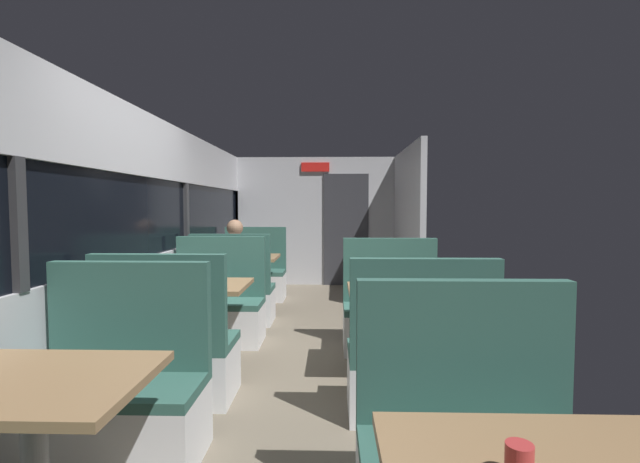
{
  "coord_description": "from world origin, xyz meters",
  "views": [
    {
      "loc": [
        0.31,
        -3.79,
        1.43
      ],
      "look_at": [
        0.12,
        2.84,
        1.04
      ],
      "focal_mm": 24.84,
      "sensor_mm": 36.0,
      "label": 1
    }
  ],
  "objects_px": {
    "dining_table_mid_window": "(197,295)",
    "dining_table_far_window": "(245,263)",
    "seated_passenger": "(235,278)",
    "bench_mid_window_facing_end": "(168,356)",
    "bench_far_window_facing_entry": "(254,278)",
    "bench_far_window_facing_end": "(234,296)",
    "bench_rear_aisle_facing_entry": "(391,317)",
    "bench_near_window_facing_entry": "(119,401)",
    "dining_table_near_window": "(33,403)",
    "coffee_cup_secondary": "(239,254)",
    "bench_mid_window_facing_entry": "(218,311)",
    "dining_table_rear_aisle": "(403,301)",
    "coffee_cup_primary": "(519,461)",
    "bench_rear_aisle_facing_end": "(419,369)"
  },
  "relations": [
    {
      "from": "bench_mid_window_facing_entry",
      "to": "dining_table_rear_aisle",
      "type": "height_order",
      "value": "bench_mid_window_facing_entry"
    },
    {
      "from": "coffee_cup_primary",
      "to": "bench_near_window_facing_entry",
      "type": "bearing_deg",
      "value": 142.14
    },
    {
      "from": "dining_table_far_window",
      "to": "seated_passenger",
      "type": "bearing_deg",
      "value": -90.0
    },
    {
      "from": "bench_far_window_facing_entry",
      "to": "seated_passenger",
      "type": "bearing_deg",
      "value": -90.0
    },
    {
      "from": "bench_near_window_facing_entry",
      "to": "bench_rear_aisle_facing_end",
      "type": "height_order",
      "value": "same"
    },
    {
      "from": "bench_mid_window_facing_end",
      "to": "seated_passenger",
      "type": "bearing_deg",
      "value": 90.0
    },
    {
      "from": "dining_table_near_window",
      "to": "bench_near_window_facing_entry",
      "type": "bearing_deg",
      "value": 90.0
    },
    {
      "from": "dining_table_mid_window",
      "to": "dining_table_far_window",
      "type": "xyz_separation_m",
      "value": [
        0.0,
        2.15,
        0.0
      ]
    },
    {
      "from": "dining_table_near_window",
      "to": "bench_far_window_facing_entry",
      "type": "relative_size",
      "value": 0.82
    },
    {
      "from": "dining_table_far_window",
      "to": "bench_rear_aisle_facing_entry",
      "type": "bearing_deg",
      "value": -42.65
    },
    {
      "from": "bench_mid_window_facing_end",
      "to": "bench_far_window_facing_entry",
      "type": "bearing_deg",
      "value": 90.0
    },
    {
      "from": "bench_rear_aisle_facing_entry",
      "to": "bench_mid_window_facing_entry",
      "type": "bearing_deg",
      "value": 173.62
    },
    {
      "from": "bench_mid_window_facing_entry",
      "to": "dining_table_rear_aisle",
      "type": "relative_size",
      "value": 1.22
    },
    {
      "from": "bench_far_window_facing_end",
      "to": "bench_rear_aisle_facing_entry",
      "type": "distance_m",
      "value": 2.03
    },
    {
      "from": "dining_table_near_window",
      "to": "coffee_cup_secondary",
      "type": "distance_m",
      "value": 4.19
    },
    {
      "from": "dining_table_near_window",
      "to": "bench_rear_aisle_facing_entry",
      "type": "xyz_separation_m",
      "value": [
        1.79,
        2.65,
        -0.31
      ]
    },
    {
      "from": "bench_far_window_facing_entry",
      "to": "dining_table_far_window",
      "type": "bearing_deg",
      "value": -90.0
    },
    {
      "from": "bench_mid_window_facing_end",
      "to": "dining_table_rear_aisle",
      "type": "distance_m",
      "value": 1.88
    },
    {
      "from": "bench_near_window_facing_entry",
      "to": "bench_mid_window_facing_entry",
      "type": "xyz_separation_m",
      "value": [
        0.0,
        2.15,
        0.0
      ]
    },
    {
      "from": "dining_table_mid_window",
      "to": "coffee_cup_secondary",
      "type": "distance_m",
      "value": 2.04
    },
    {
      "from": "bench_mid_window_facing_end",
      "to": "coffee_cup_primary",
      "type": "xyz_separation_m",
      "value": [
        1.68,
        -2.05,
        0.46
      ]
    },
    {
      "from": "seated_passenger",
      "to": "bench_far_window_facing_entry",
      "type": "bearing_deg",
      "value": 90.0
    },
    {
      "from": "dining_table_near_window",
      "to": "dining_table_mid_window",
      "type": "relative_size",
      "value": 1.0
    },
    {
      "from": "dining_table_mid_window",
      "to": "bench_rear_aisle_facing_entry",
      "type": "distance_m",
      "value": 1.88
    },
    {
      "from": "dining_table_near_window",
      "to": "seated_passenger",
      "type": "xyz_separation_m",
      "value": [
        0.0,
        3.67,
        -0.1
      ]
    },
    {
      "from": "coffee_cup_secondary",
      "to": "seated_passenger",
      "type": "bearing_deg",
      "value": -83.38
    },
    {
      "from": "bench_rear_aisle_facing_entry",
      "to": "seated_passenger",
      "type": "bearing_deg",
      "value": 150.28
    },
    {
      "from": "bench_near_window_facing_entry",
      "to": "bench_rear_aisle_facing_entry",
      "type": "distance_m",
      "value": 2.65
    },
    {
      "from": "bench_near_window_facing_entry",
      "to": "dining_table_far_window",
      "type": "xyz_separation_m",
      "value": [
        0.0,
        3.6,
        0.31
      ]
    },
    {
      "from": "dining_table_near_window",
      "to": "bench_far_window_facing_end",
      "type": "bearing_deg",
      "value": 90.0
    },
    {
      "from": "bench_mid_window_facing_end",
      "to": "bench_rear_aisle_facing_entry",
      "type": "distance_m",
      "value": 2.15
    },
    {
      "from": "bench_far_window_facing_entry",
      "to": "coffee_cup_secondary",
      "type": "bearing_deg",
      "value": -94.23
    },
    {
      "from": "bench_mid_window_facing_end",
      "to": "bench_far_window_facing_end",
      "type": "distance_m",
      "value": 2.15
    },
    {
      "from": "bench_mid_window_facing_end",
      "to": "bench_mid_window_facing_entry",
      "type": "bearing_deg",
      "value": 90.0
    },
    {
      "from": "bench_far_window_facing_entry",
      "to": "dining_table_rear_aisle",
      "type": "height_order",
      "value": "bench_far_window_facing_entry"
    },
    {
      "from": "bench_far_window_facing_end",
      "to": "coffee_cup_primary",
      "type": "distance_m",
      "value": 4.55
    },
    {
      "from": "bench_rear_aisle_facing_entry",
      "to": "coffee_cup_primary",
      "type": "xyz_separation_m",
      "value": [
        -0.11,
        -3.25,
        0.46
      ]
    },
    {
      "from": "bench_rear_aisle_facing_entry",
      "to": "coffee_cup_primary",
      "type": "relative_size",
      "value": 12.22
    },
    {
      "from": "dining_table_near_window",
      "to": "dining_table_mid_window",
      "type": "height_order",
      "value": "same"
    },
    {
      "from": "dining_table_near_window",
      "to": "bench_mid_window_facing_end",
      "type": "bearing_deg",
      "value": 90.0
    },
    {
      "from": "dining_table_rear_aisle",
      "to": "seated_passenger",
      "type": "relative_size",
      "value": 0.71
    },
    {
      "from": "coffee_cup_secondary",
      "to": "bench_mid_window_facing_entry",
      "type": "bearing_deg",
      "value": -87.44
    },
    {
      "from": "bench_mid_window_facing_entry",
      "to": "bench_rear_aisle_facing_entry",
      "type": "xyz_separation_m",
      "value": [
        1.79,
        -0.2,
        0.0
      ]
    },
    {
      "from": "bench_far_window_facing_end",
      "to": "dining_table_rear_aisle",
      "type": "relative_size",
      "value": 1.22
    },
    {
      "from": "bench_near_window_facing_entry",
      "to": "dining_table_near_window",
      "type": "bearing_deg",
      "value": -90.0
    },
    {
      "from": "dining_table_far_window",
      "to": "coffee_cup_secondary",
      "type": "bearing_deg",
      "value": -118.43
    },
    {
      "from": "dining_table_near_window",
      "to": "coffee_cup_secondary",
      "type": "bearing_deg",
      "value": 90.82
    },
    {
      "from": "bench_mid_window_facing_entry",
      "to": "bench_rear_aisle_facing_entry",
      "type": "distance_m",
      "value": 1.8
    },
    {
      "from": "bench_near_window_facing_entry",
      "to": "seated_passenger",
      "type": "distance_m",
      "value": 2.98
    },
    {
      "from": "dining_table_far_window",
      "to": "dining_table_near_window",
      "type": "bearing_deg",
      "value": -90.0
    }
  ]
}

